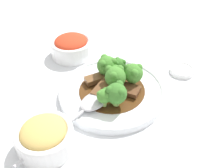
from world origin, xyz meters
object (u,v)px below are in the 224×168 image
object	(u,v)px
main_plate	(112,92)
side_bowl_appetizer	(45,137)
broccoli_floret_0	(119,65)
sauce_dish	(182,70)
broccoli_floret_6	(107,65)
serving_spoon	(89,106)
broccoli_floret_3	(114,71)
broccoli_floret_4	(115,76)
broccoli_floret_1	(134,73)
broccoli_floret_2	(104,96)
side_bowl_kimchi	(71,46)
beef_strip_2	(96,79)
beef_strip_0	(103,89)
beef_strip_1	(126,89)
broccoli_floret_5	(116,93)

from	to	relation	value
main_plate	side_bowl_appetizer	world-z (taller)	side_bowl_appetizer
broccoli_floret_0	sauce_dish	xyz separation A→B (m)	(-0.04, -0.17, -0.04)
broccoli_floret_6	serving_spoon	size ratio (longest dim) A/B	0.25
broccoli_floret_3	broccoli_floret_4	distance (m)	0.03
broccoli_floret_1	broccoli_floret_2	size ratio (longest dim) A/B	1.21
side_bowl_kimchi	broccoli_floret_3	bearing A→B (deg)	-162.81
main_plate	beef_strip_2	xyz separation A→B (m)	(0.04, 0.02, 0.02)
beef_strip_0	broccoli_floret_6	xyz separation A→B (m)	(0.05, -0.03, 0.03)
beef_strip_1	broccoli_floret_0	world-z (taller)	broccoli_floret_0
beef_strip_1	serving_spoon	bearing A→B (deg)	100.24
broccoli_floret_0	broccoli_floret_6	size ratio (longest dim) A/B	0.77
main_plate	side_bowl_appetizer	distance (m)	0.20
broccoli_floret_4	broccoli_floret_6	size ratio (longest dim) A/B	1.01
broccoli_floret_6	broccoli_floret_0	bearing A→B (deg)	-94.47
main_plate	broccoli_floret_6	xyz separation A→B (m)	(0.05, -0.01, 0.04)
beef_strip_1	broccoli_floret_1	xyz separation A→B (m)	(0.02, -0.03, 0.03)
broccoli_floret_4	side_bowl_appetizer	bearing A→B (deg)	116.55
broccoli_floret_3	broccoli_floret_5	xyz separation A→B (m)	(-0.08, 0.03, 0.01)
broccoli_floret_5	broccoli_floret_6	size ratio (longest dim) A/B	0.97
main_plate	beef_strip_0	bearing A→B (deg)	88.01
beef_strip_1	broccoli_floret_6	world-z (taller)	broccoli_floret_6
broccoli_floret_2	beef_strip_2	bearing A→B (deg)	-9.56
broccoli_floret_4	serving_spoon	bearing A→B (deg)	117.62
broccoli_floret_1	broccoli_floret_5	world-z (taller)	broccoli_floret_5
broccoli_floret_1	sauce_dish	xyz separation A→B (m)	(0.01, -0.15, -0.04)
beef_strip_1	broccoli_floret_6	size ratio (longest dim) A/B	1.21
main_plate	sauce_dish	world-z (taller)	main_plate
broccoli_floret_3	beef_strip_1	bearing A→B (deg)	-167.62
broccoli_floret_3	broccoli_floret_4	world-z (taller)	broccoli_floret_4
beef_strip_2	sauce_dish	world-z (taller)	beef_strip_2
broccoli_floret_1	broccoli_floret_3	distance (m)	0.05
serving_spoon	broccoli_floret_1	bearing A→B (deg)	-74.19
serving_spoon	sauce_dish	distance (m)	0.29
beef_strip_0	broccoli_floret_3	world-z (taller)	broccoli_floret_3
serving_spoon	beef_strip_0	bearing A→B (deg)	-51.59
main_plate	serving_spoon	distance (m)	0.08
beef_strip_0	sauce_dish	bearing A→B (deg)	-88.51
beef_strip_0	broccoli_floret_6	size ratio (longest dim) A/B	1.21
beef_strip_0	side_bowl_kimchi	size ratio (longest dim) A/B	0.58
broccoli_floret_4	broccoli_floret_6	world-z (taller)	same
sauce_dish	broccoli_floret_5	bearing A→B (deg)	104.90
beef_strip_2	broccoli_floret_4	size ratio (longest dim) A/B	0.97
broccoli_floret_4	broccoli_floret_5	bearing A→B (deg)	159.37
beef_strip_1	broccoli_floret_0	distance (m)	0.07
broccoli_floret_1	broccoli_floret_5	distance (m)	0.09
beef_strip_2	broccoli_floret_0	world-z (taller)	broccoli_floret_0
broccoli_floret_4	side_bowl_kimchi	bearing A→B (deg)	12.76
broccoli_floret_6	serving_spoon	bearing A→B (deg)	137.47
broccoli_floret_3	serving_spoon	xyz separation A→B (m)	(-0.07, 0.09, -0.02)
broccoli_floret_3	broccoli_floret_6	size ratio (longest dim) A/B	0.77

